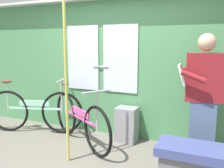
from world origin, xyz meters
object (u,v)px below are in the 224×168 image
Objects in this scene: bench_seat_corner at (189,163)px; passenger_reading_newspaper at (203,96)px; bicycle_near_door at (80,120)px; trash_bin_by_wall at (127,124)px; handrail_pole at (66,78)px; bicycle_leaning_behind at (34,110)px.

passenger_reading_newspaper is at bearing 83.27° from bench_seat_corner.
passenger_reading_newspaper is (1.77, 0.14, 0.50)m from bicycle_near_door.
trash_bin_by_wall is (0.64, 0.40, -0.11)m from bicycle_near_door.
bench_seat_corner is (1.06, -0.88, -0.04)m from trash_bin_by_wall.
bicycle_near_door reaches higher than bench_seat_corner.
handrail_pole reaches higher than passenger_reading_newspaper.
bicycle_near_door is 2.76× the size of trash_bin_by_wall.
trash_bin_by_wall is at bearing 64.06° from bicycle_near_door.
bench_seat_corner is (-0.07, -0.62, -0.65)m from passenger_reading_newspaper.
passenger_reading_newspaper reaches higher than bicycle_near_door.
handrail_pole is at bearing 18.03° from passenger_reading_newspaper.
passenger_reading_newspaper reaches higher than bench_seat_corner.
bicycle_leaning_behind is at bearing 167.52° from bench_seat_corner.
bicycle_near_door is 0.76m from trash_bin_by_wall.
handrail_pole is (1.15, -0.68, 0.73)m from bicycle_leaning_behind.
handrail_pole is (0.16, -0.56, 0.74)m from bicycle_near_door.
passenger_reading_newspaper is 0.90m from bench_seat_corner.
handrail_pole is at bearing -47.71° from bicycle_leaning_behind.
bench_seat_corner is at bearing 16.16° from bicycle_near_door.
trash_bin_by_wall is at bearing 140.35° from bench_seat_corner.
bicycle_near_door is 2.18× the size of bench_seat_corner.
passenger_reading_newspaper is at bearing 36.43° from bicycle_near_door.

